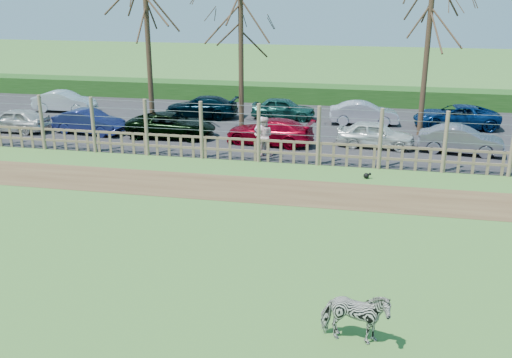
% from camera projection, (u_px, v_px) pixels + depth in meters
% --- Properties ---
extents(ground, '(120.00, 120.00, 0.00)m').
position_uv_depth(ground, '(206.00, 239.00, 16.83)').
color(ground, '#67993F').
rests_on(ground, ground).
extents(dirt_strip, '(34.00, 2.80, 0.01)m').
position_uv_depth(dirt_strip, '(240.00, 188.00, 21.01)').
color(dirt_strip, brown).
rests_on(dirt_strip, ground).
extents(asphalt, '(44.00, 13.00, 0.04)m').
position_uv_depth(asphalt, '(282.00, 127.00, 30.29)').
color(asphalt, '#232326').
rests_on(asphalt, ground).
extents(hedge, '(46.00, 2.00, 1.10)m').
position_uv_depth(hedge, '(300.00, 94.00, 36.62)').
color(hedge, '#1E4716').
rests_on(hedge, ground).
extents(fence, '(30.16, 0.16, 2.50)m').
position_uv_depth(fence, '(259.00, 143.00, 24.00)').
color(fence, brown).
rests_on(fence, ground).
extents(tree_left, '(4.80, 4.80, 7.88)m').
position_uv_depth(tree_left, '(147.00, 18.00, 27.87)').
color(tree_left, '#3D2B1E').
rests_on(tree_left, ground).
extents(tree_mid, '(4.80, 4.80, 6.83)m').
position_uv_depth(tree_mid, '(241.00, 34.00, 28.19)').
color(tree_mid, '#3D2B1E').
rests_on(tree_mid, ground).
extents(tree_right, '(4.80, 4.80, 7.35)m').
position_uv_depth(tree_right, '(429.00, 28.00, 26.84)').
color(tree_right, '#3D2B1E').
rests_on(tree_right, ground).
extents(zebra, '(1.49, 0.76, 1.22)m').
position_uv_depth(zebra, '(355.00, 317.00, 11.72)').
color(zebra, gray).
rests_on(zebra, ground).
extents(visitor_a, '(0.64, 0.43, 1.72)m').
position_uv_depth(visitor_a, '(261.00, 136.00, 24.79)').
color(visitor_a, silver).
rests_on(visitor_a, asphalt).
extents(visitor_b, '(0.88, 0.71, 1.72)m').
position_uv_depth(visitor_b, '(263.00, 136.00, 24.75)').
color(visitor_b, beige).
rests_on(visitor_b, asphalt).
extents(crow, '(0.30, 0.22, 0.24)m').
position_uv_depth(crow, '(367.00, 176.00, 22.09)').
color(crow, black).
rests_on(crow, ground).
extents(car_0, '(3.54, 1.47, 1.20)m').
position_uv_depth(car_0, '(15.00, 120.00, 28.99)').
color(car_0, beige).
rests_on(car_0, asphalt).
extents(car_1, '(3.78, 1.73, 1.20)m').
position_uv_depth(car_1, '(89.00, 122.00, 28.61)').
color(car_1, '#161E4F').
rests_on(car_1, asphalt).
extents(car_2, '(4.39, 2.14, 1.20)m').
position_uv_depth(car_2, '(171.00, 125.00, 27.92)').
color(car_2, black).
rests_on(car_2, asphalt).
extents(car_3, '(4.32, 2.20, 1.20)m').
position_uv_depth(car_3, '(270.00, 131.00, 26.67)').
color(car_3, maroon).
rests_on(car_3, asphalt).
extents(car_4, '(3.63, 1.71, 1.20)m').
position_uv_depth(car_4, '(376.00, 134.00, 26.16)').
color(car_4, silver).
rests_on(car_4, asphalt).
extents(car_5, '(3.78, 1.75, 1.20)m').
position_uv_depth(car_5, '(461.00, 140.00, 25.20)').
color(car_5, slate).
rests_on(car_5, asphalt).
extents(car_7, '(3.68, 1.39, 1.20)m').
position_uv_depth(car_7, '(64.00, 101.00, 33.71)').
color(car_7, silver).
rests_on(car_7, asphalt).
extents(car_9, '(4.15, 1.72, 1.20)m').
position_uv_depth(car_9, '(201.00, 107.00, 32.18)').
color(car_9, black).
rests_on(car_9, asphalt).
extents(car_10, '(3.54, 1.45, 1.20)m').
position_uv_depth(car_10, '(283.00, 108.00, 31.75)').
color(car_10, '#134038').
rests_on(car_10, asphalt).
extents(car_11, '(3.73, 1.55, 1.20)m').
position_uv_depth(car_11, '(364.00, 113.00, 30.55)').
color(car_11, '#B0AEC0').
rests_on(car_11, asphalt).
extents(car_12, '(4.44, 2.28, 1.20)m').
position_uv_depth(car_12, '(456.00, 117.00, 29.76)').
color(car_12, '#072053').
rests_on(car_12, asphalt).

